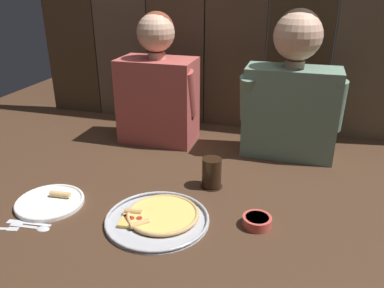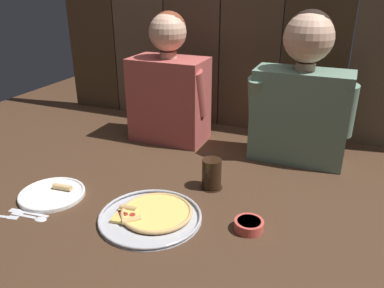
{
  "view_description": "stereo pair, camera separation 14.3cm",
  "coord_description": "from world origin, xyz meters",
  "px_view_note": "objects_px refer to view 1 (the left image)",
  "views": [
    {
      "loc": [
        0.35,
        -1.17,
        0.75
      ],
      "look_at": [
        -0.02,
        0.1,
        0.18
      ],
      "focal_mm": 36.28,
      "sensor_mm": 36.0,
      "label": 1
    },
    {
      "loc": [
        0.49,
        -1.12,
        0.75
      ],
      "look_at": [
        -0.02,
        0.1,
        0.18
      ],
      "focal_mm": 36.28,
      "sensor_mm": 36.0,
      "label": 2
    }
  ],
  "objects_px": {
    "pizza_tray": "(159,217)",
    "diner_right": "(292,89)",
    "diner_left": "(158,86)",
    "drinking_glass": "(212,173)",
    "dipping_bowl": "(257,221)",
    "dinner_plate": "(50,202)"
  },
  "relations": [
    {
      "from": "drinking_glass",
      "to": "diner_left",
      "type": "bearing_deg",
      "value": 132.95
    },
    {
      "from": "dipping_bowl",
      "to": "diner_left",
      "type": "xyz_separation_m",
      "value": [
        -0.57,
        0.6,
        0.26
      ]
    },
    {
      "from": "drinking_glass",
      "to": "diner_right",
      "type": "relative_size",
      "value": 0.19
    },
    {
      "from": "pizza_tray",
      "to": "diner_left",
      "type": "distance_m",
      "value": 0.75
    },
    {
      "from": "drinking_glass",
      "to": "pizza_tray",
      "type": "bearing_deg",
      "value": -113.49
    },
    {
      "from": "drinking_glass",
      "to": "diner_left",
      "type": "relative_size",
      "value": 0.19
    },
    {
      "from": "diner_right",
      "to": "pizza_tray",
      "type": "bearing_deg",
      "value": -119.55
    },
    {
      "from": "diner_left",
      "to": "dipping_bowl",
      "type": "bearing_deg",
      "value": -46.64
    },
    {
      "from": "diner_right",
      "to": "diner_left",
      "type": "bearing_deg",
      "value": -179.91
    },
    {
      "from": "diner_left",
      "to": "diner_right",
      "type": "xyz_separation_m",
      "value": [
        0.62,
        0.0,
        0.03
      ]
    },
    {
      "from": "dinner_plate",
      "to": "dipping_bowl",
      "type": "xyz_separation_m",
      "value": [
        0.73,
        0.08,
        0.01
      ]
    },
    {
      "from": "pizza_tray",
      "to": "diner_right",
      "type": "bearing_deg",
      "value": 60.45
    },
    {
      "from": "pizza_tray",
      "to": "dinner_plate",
      "type": "bearing_deg",
      "value": -177.43
    },
    {
      "from": "pizza_tray",
      "to": "diner_right",
      "type": "xyz_separation_m",
      "value": [
        0.37,
        0.66,
        0.3
      ]
    },
    {
      "from": "dipping_bowl",
      "to": "diner_right",
      "type": "relative_size",
      "value": 0.15
    },
    {
      "from": "dinner_plate",
      "to": "dipping_bowl",
      "type": "height_order",
      "value": "same"
    },
    {
      "from": "pizza_tray",
      "to": "drinking_glass",
      "type": "bearing_deg",
      "value": 66.51
    },
    {
      "from": "dinner_plate",
      "to": "diner_right",
      "type": "distance_m",
      "value": 1.08
    },
    {
      "from": "pizza_tray",
      "to": "dipping_bowl",
      "type": "height_order",
      "value": "dipping_bowl"
    },
    {
      "from": "pizza_tray",
      "to": "drinking_glass",
      "type": "xyz_separation_m",
      "value": [
        0.12,
        0.27,
        0.05
      ]
    },
    {
      "from": "pizza_tray",
      "to": "diner_right",
      "type": "relative_size",
      "value": 0.55
    },
    {
      "from": "dipping_bowl",
      "to": "diner_right",
      "type": "distance_m",
      "value": 0.67
    }
  ]
}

